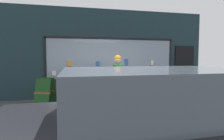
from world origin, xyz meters
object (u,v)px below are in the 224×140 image
person_browsing (118,77)px  sandwich_board_sign (46,92)px  small_dog (130,101)px  display_table_main (110,82)px  parked_car (154,121)px

person_browsing → sandwich_board_sign: person_browsing is taller
person_browsing → small_dog: person_browsing is taller
display_table_main → sandwich_board_sign: 2.10m
person_browsing → sandwich_board_sign: bearing=74.4°
small_dog → display_table_main: bearing=19.7°
display_table_main → parked_car: 3.70m
person_browsing → small_dog: size_ratio=2.98×
person_browsing → display_table_main: bearing=18.7°
small_dog → parked_car: bearing=151.2°
display_table_main → small_dog: 1.01m
small_dog → parked_car: size_ratio=0.14×
person_browsing → sandwich_board_sign: 2.40m
sandwich_board_sign → person_browsing: bearing=1.4°
display_table_main → small_dog: (0.51, -0.69, -0.52)m
person_browsing → small_dog: bearing=-111.0°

